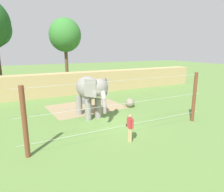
% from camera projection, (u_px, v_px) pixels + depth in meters
% --- Properties ---
extents(ground_plane, '(120.00, 120.00, 0.00)m').
position_uv_depth(ground_plane, '(109.00, 123.00, 14.78)').
color(ground_plane, '#5B7F3D').
extents(dirt_patch, '(6.94, 5.24, 0.01)m').
position_uv_depth(dirt_patch, '(86.00, 107.00, 18.81)').
color(dirt_patch, '#937F5B').
rests_on(dirt_patch, ground).
extents(embankment_wall, '(36.00, 1.80, 2.52)m').
position_uv_depth(embankment_wall, '(69.00, 83.00, 23.86)').
color(embankment_wall, tan).
rests_on(embankment_wall, ground).
extents(elephant, '(2.01, 4.38, 3.25)m').
position_uv_depth(elephant, '(90.00, 90.00, 15.52)').
color(elephant, gray).
rests_on(elephant, ground).
extents(enrichment_ball, '(0.82, 0.82, 0.82)m').
position_uv_depth(enrichment_ball, '(130.00, 103.00, 18.67)').
color(enrichment_ball, gray).
rests_on(enrichment_ball, ground).
extents(cable_fence, '(12.44, 0.25, 3.63)m').
position_uv_depth(cable_fence, '(127.00, 107.00, 12.26)').
color(cable_fence, brown).
rests_on(cable_fence, ground).
extents(zookeeper, '(0.24, 0.58, 1.67)m').
position_uv_depth(zookeeper, '(130.00, 127.00, 11.59)').
color(zookeeper, tan).
rests_on(zookeeper, ground).
extents(water_tub, '(1.10, 1.10, 0.35)m').
position_uv_depth(water_tub, '(83.00, 101.00, 20.19)').
color(water_tub, slate).
rests_on(water_tub, ground).
extents(tree_behind_wall, '(4.23, 4.23, 9.25)m').
position_uv_depth(tree_behind_wall, '(65.00, 35.00, 27.07)').
color(tree_behind_wall, brown).
rests_on(tree_behind_wall, ground).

